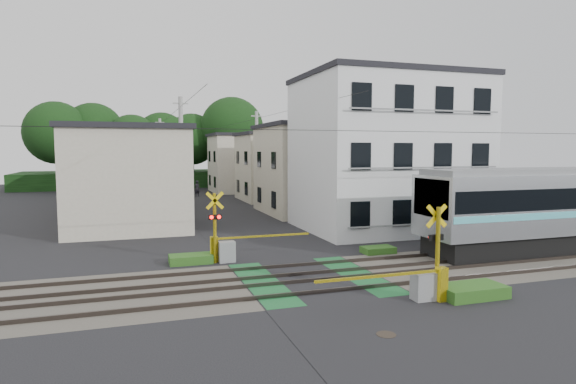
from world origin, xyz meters
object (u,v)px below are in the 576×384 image
object	(u,v)px
crossing_signal_far	(224,246)
pedestrian	(197,189)
crossing_signal_near	(427,279)
apartment_block	(386,153)
manhole_cover	(386,335)

from	to	relation	value
crossing_signal_far	pedestrian	world-z (taller)	crossing_signal_far
crossing_signal_near	crossing_signal_far	xyz separation A→B (m)	(-5.17, 7.31, 0.00)
crossing_signal_near	apartment_block	world-z (taller)	apartment_block
crossing_signal_near	manhole_cover	distance (m)	3.53
pedestrian	manhole_cover	distance (m)	39.36
crossing_signal_near	crossing_signal_far	size ratio (longest dim) A/B	1.00
crossing_signal_near	pedestrian	distance (m)	37.25
crossing_signal_far	apartment_block	xyz separation A→B (m)	(11.09, 5.84, 3.94)
manhole_cover	crossing_signal_far	bearing A→B (deg)	104.67
crossing_signal_near	crossing_signal_far	world-z (taller)	same
manhole_cover	pedestrian	bearing A→B (deg)	89.63
apartment_block	pedestrian	distance (m)	25.72
crossing_signal_near	manhole_cover	world-z (taller)	crossing_signal_near
apartment_block	pedestrian	bearing A→B (deg)	109.16
apartment_block	pedestrian	xyz separation A→B (m)	(-8.35, 24.03, -3.82)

